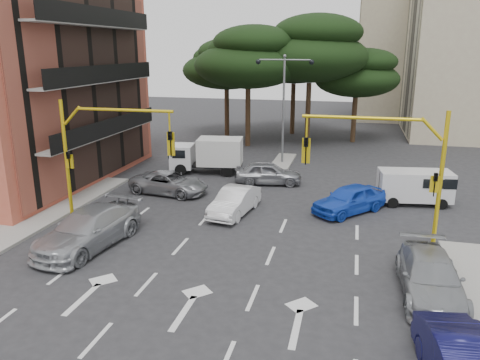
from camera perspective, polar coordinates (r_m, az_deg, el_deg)
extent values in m
plane|color=#28282B|center=(20.21, -1.91, -8.63)|extent=(120.00, 120.00, 0.00)
cube|color=gray|center=(35.06, 5.15, 2.09)|extent=(1.40, 6.00, 0.15)
cube|color=black|center=(30.08, -17.52, 10.60)|extent=(0.12, 14.72, 11.20)
cube|color=black|center=(49.94, 20.14, 15.06)|extent=(0.12, 11.04, 16.20)
cube|color=tan|center=(62.21, 21.86, 14.40)|extent=(16.00, 12.00, 16.00)
cube|color=black|center=(61.70, 14.16, 14.56)|extent=(0.12, 11.04, 14.20)
cylinder|color=#382616|center=(41.13, 0.97, 7.59)|extent=(0.44, 0.44, 4.95)
ellipsoid|color=black|center=(40.73, 1.00, 13.81)|extent=(9.15, 9.15, 3.87)
ellipsoid|color=black|center=(40.19, 1.75, 16.44)|extent=(6.86, 6.86, 2.86)
ellipsoid|color=black|center=(41.11, 0.40, 15.67)|extent=(6.07, 6.07, 2.64)
cylinder|color=#382616|center=(42.27, 8.27, 7.96)|extent=(0.44, 0.44, 5.40)
ellipsoid|color=black|center=(41.90, 8.54, 14.56)|extent=(9.98, 9.98, 4.22)
ellipsoid|color=black|center=(41.46, 9.46, 17.33)|extent=(7.49, 7.49, 3.12)
ellipsoid|color=black|center=(42.24, 7.96, 16.54)|extent=(6.62, 6.62, 2.88)
cylinder|color=#382616|center=(45.73, -1.61, 8.14)|extent=(0.44, 0.44, 4.50)
ellipsoid|color=black|center=(45.37, -1.65, 13.21)|extent=(8.32, 8.32, 3.52)
ellipsoid|color=black|center=(44.78, -1.04, 15.36)|extent=(6.24, 6.24, 2.60)
ellipsoid|color=black|center=(45.75, -2.19, 14.73)|extent=(5.52, 5.52, 2.40)
cylinder|color=#382616|center=(44.15, 13.71, 7.12)|extent=(0.44, 0.44, 4.05)
ellipsoid|color=black|center=(43.78, 14.02, 11.84)|extent=(7.49, 7.49, 3.17)
ellipsoid|color=black|center=(43.31, 14.97, 13.77)|extent=(5.62, 5.62, 2.34)
ellipsoid|color=black|center=(44.03, 13.45, 13.31)|extent=(4.97, 4.97, 2.16)
cylinder|color=#382616|center=(47.45, 6.45, 8.60)|extent=(0.44, 0.44, 4.95)
ellipsoid|color=black|center=(47.10, 6.62, 13.98)|extent=(9.15, 9.15, 3.87)
ellipsoid|color=black|center=(46.61, 7.39, 16.24)|extent=(6.86, 6.86, 2.86)
ellipsoid|color=black|center=(47.45, 6.10, 15.60)|extent=(6.07, 6.07, 2.64)
cylinder|color=gold|center=(20.72, 23.20, -0.48)|extent=(0.18, 0.18, 6.00)
cylinder|color=gold|center=(20.17, 22.35, 5.76)|extent=(0.95, 0.14, 0.95)
cylinder|color=gold|center=(19.89, 14.56, 7.34)|extent=(4.80, 0.14, 0.14)
cylinder|color=gold|center=(20.05, 8.14, 6.45)|extent=(0.08, 0.08, 0.90)
imported|color=black|center=(20.24, 8.03, 3.51)|extent=(0.20, 0.24, 1.20)
cube|color=gold|center=(20.32, 8.05, 3.56)|extent=(0.36, 0.06, 1.10)
imported|color=black|center=(20.54, 22.66, -0.56)|extent=(0.16, 0.20, 1.00)
cube|color=gold|center=(20.64, 22.62, -0.48)|extent=(0.35, 0.08, 0.70)
cylinder|color=gold|center=(24.54, -20.38, 2.20)|extent=(0.18, 0.18, 6.00)
cylinder|color=gold|center=(23.84, -19.80, 7.40)|extent=(0.95, 0.14, 0.95)
cylinder|color=gold|center=(22.41, -13.93, 8.28)|extent=(4.80, 0.14, 0.14)
cylinder|color=gold|center=(21.55, -8.61, 7.07)|extent=(0.08, 0.08, 0.90)
imported|color=black|center=(21.73, -8.49, 4.34)|extent=(0.20, 0.24, 1.20)
cube|color=gold|center=(21.80, -8.41, 4.38)|extent=(0.36, 0.06, 1.10)
imported|color=black|center=(24.30, -20.15, 2.09)|extent=(0.16, 0.20, 1.00)
cube|color=gold|center=(24.38, -20.02, 2.15)|extent=(0.35, 0.08, 0.70)
cylinder|color=slate|center=(34.36, 5.31, 8.29)|extent=(0.16, 0.16, 7.50)
cylinder|color=slate|center=(34.22, 3.93, 14.43)|extent=(1.80, 0.10, 0.10)
sphere|color=black|center=(34.41, 2.23, 14.21)|extent=(0.36, 0.36, 0.36)
cylinder|color=slate|center=(33.96, 7.02, 14.34)|extent=(1.80, 0.10, 0.10)
sphere|color=black|center=(33.85, 8.74, 14.02)|extent=(0.36, 0.36, 0.36)
sphere|color=slate|center=(34.07, 5.48, 14.81)|extent=(0.24, 0.24, 0.24)
imported|color=silver|center=(24.26, -0.66, -2.63)|extent=(2.06, 4.33, 1.37)
imported|color=blue|center=(25.12, 13.19, -2.28)|extent=(4.17, 4.41, 1.48)
imported|color=#9EA1A6|center=(21.34, -17.99, -5.70)|extent=(3.10, 5.91, 1.63)
imported|color=gray|center=(28.01, -8.63, -0.35)|extent=(4.92, 2.77, 1.30)
imported|color=gray|center=(29.68, 3.46, 0.86)|extent=(4.42, 2.37, 1.43)
imported|color=gray|center=(17.81, 22.19, -10.87)|extent=(2.10, 4.96, 1.43)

